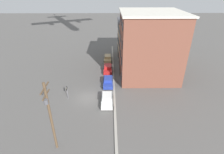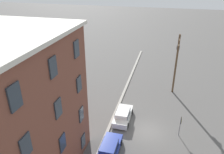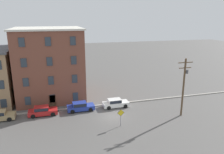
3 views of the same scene
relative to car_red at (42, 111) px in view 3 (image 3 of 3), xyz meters
The scene contains 8 objects.
ground_plane 10.99m from the car_red, 17.33° to the right, with size 200.00×200.00×0.00m, color #565451.
kerb_strip 10.56m from the car_red, ahead, with size 56.00×0.36×0.16m, color #9E998E.
apartment_midblock 10.32m from the car_red, 79.27° to the left, with size 12.10×11.87×13.00m.
car_red is the anchor object (origin of this frame).
car_blue 5.92m from the car_red, ahead, with size 4.40×1.92×1.43m.
car_white 11.84m from the car_red, ahead, with size 4.40×1.92×1.43m.
caution_sign 12.63m from the car_red, 32.29° to the right, with size 1.01×0.08×2.53m.
utility_pole 22.09m from the car_red, 15.91° to the right, with size 2.40×0.44×9.00m.
Camera 3 is at (-8.52, -29.88, 14.75)m, focal length 35.00 mm.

